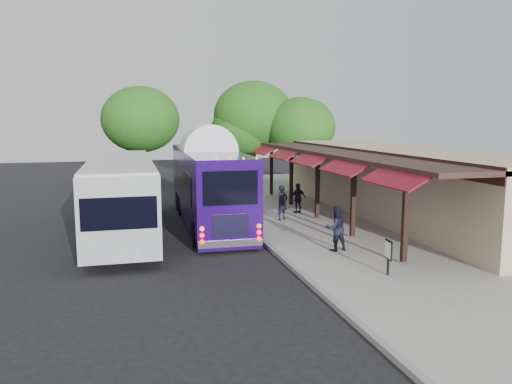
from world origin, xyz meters
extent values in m
plane|color=black|center=(0.00, 0.00, 0.00)|extent=(90.00, 90.00, 0.00)
cube|color=#9E9B93|center=(5.00, 4.00, 0.07)|extent=(10.00, 40.00, 0.15)
cube|color=gray|center=(0.05, 4.00, 0.07)|extent=(0.20, 40.00, 0.16)
cube|color=#C7B78A|center=(8.50, 4.00, 1.80)|extent=(5.00, 20.00, 3.60)
cube|color=black|center=(5.98, 4.00, 3.30)|extent=(0.06, 20.00, 0.60)
cube|color=#331E19|center=(4.90, 4.00, 3.40)|extent=(2.60, 20.00, 0.18)
cube|color=black|center=(3.78, -4.00, 1.80)|extent=(0.18, 0.18, 3.16)
cube|color=maroon|center=(3.35, -4.00, 3.15)|extent=(1.00, 3.20, 0.57)
cube|color=black|center=(3.78, 0.00, 1.80)|extent=(0.18, 0.18, 3.16)
cube|color=maroon|center=(3.35, 0.00, 3.15)|extent=(1.00, 3.20, 0.57)
cube|color=black|center=(3.78, 4.00, 1.80)|extent=(0.18, 0.18, 3.16)
cube|color=maroon|center=(3.35, 4.00, 3.15)|extent=(1.00, 3.20, 0.57)
cube|color=black|center=(3.78, 8.00, 1.80)|extent=(0.18, 0.18, 3.16)
cube|color=maroon|center=(3.35, 8.00, 3.15)|extent=(1.00, 3.20, 0.57)
cube|color=black|center=(3.78, 12.00, 1.80)|extent=(0.18, 0.18, 3.16)
cube|color=maroon|center=(3.35, 12.00, 3.15)|extent=(1.00, 3.20, 0.57)
sphere|color=teal|center=(4.20, -2.00, 2.88)|extent=(0.26, 0.26, 0.26)
sphere|color=teal|center=(4.20, 3.00, 2.88)|extent=(0.26, 0.26, 0.26)
sphere|color=teal|center=(4.20, 8.00, 2.88)|extent=(0.26, 0.26, 0.26)
cube|color=#270866|center=(-1.45, 5.20, 2.01)|extent=(2.82, 12.00, 3.13)
cube|color=#270866|center=(-1.45, 5.20, 0.30)|extent=(2.77, 11.88, 0.35)
ellipsoid|color=white|center=(-1.45, 5.20, 3.56)|extent=(2.82, 11.76, 0.56)
cube|color=black|center=(-1.45, -0.78, 2.54)|extent=(2.08, 0.08, 1.29)
cube|color=silver|center=(-1.45, -0.71, 0.42)|extent=(2.49, 0.24, 0.28)
sphere|color=#FF0C0C|center=(-2.54, -0.80, 0.68)|extent=(0.18, 0.18, 0.18)
sphere|color=#FF0C0C|center=(-0.36, -0.80, 0.68)|extent=(0.18, 0.18, 0.18)
cylinder|color=black|center=(-2.60, 0.66, 0.52)|extent=(0.32, 1.04, 1.03)
cylinder|color=black|center=(-0.30, 0.66, 0.52)|extent=(0.32, 1.04, 1.03)
cylinder|color=black|center=(-2.60, 9.02, 0.52)|extent=(0.32, 1.04, 1.03)
cylinder|color=black|center=(-0.30, 9.02, 0.52)|extent=(0.32, 1.04, 1.03)
cube|color=#94989C|center=(-5.57, 3.88, 1.81)|extent=(2.75, 12.42, 2.86)
cube|color=black|center=(-6.93, 3.88, 2.05)|extent=(0.07, 10.55, 1.08)
cube|color=black|center=(-4.21, 3.88, 2.05)|extent=(0.07, 10.55, 1.08)
cube|color=silver|center=(-5.57, 3.88, 3.28)|extent=(2.69, 12.18, 0.11)
cylinder|color=black|center=(-6.81, -0.46, 0.52)|extent=(0.31, 1.04, 1.04)
cylinder|color=black|center=(-4.33, -0.46, 0.52)|extent=(0.31, 1.04, 1.04)
cylinder|color=black|center=(-6.81, 7.60, 0.52)|extent=(0.31, 1.04, 1.04)
cylinder|color=black|center=(-4.33, 7.60, 0.52)|extent=(0.31, 1.04, 1.04)
imported|color=black|center=(2.06, 4.27, 1.01)|extent=(0.74, 0.65, 1.72)
imported|color=black|center=(2.24, -1.77, 1.01)|extent=(0.89, 0.72, 1.73)
imported|color=black|center=(3.40, 5.75, 0.95)|extent=(1.00, 0.60, 1.59)
imported|color=black|center=(1.94, 11.07, 1.14)|extent=(1.47, 1.23, 1.97)
cube|color=black|center=(2.62, -5.00, 0.72)|extent=(0.07, 0.07, 1.14)
cube|color=black|center=(2.62, -5.00, 0.98)|extent=(0.10, 0.52, 0.62)
cube|color=white|center=(2.59, -5.00, 0.98)|extent=(0.06, 0.43, 0.52)
cylinder|color=#382314|center=(3.66, 19.20, 1.47)|extent=(0.36, 0.36, 2.93)
ellipsoid|color=#1E5515|center=(3.66, 19.20, 4.33)|extent=(5.07, 5.07, 4.31)
cylinder|color=#382314|center=(4.46, 19.21, 1.81)|extent=(0.36, 0.36, 3.63)
ellipsoid|color=#1E5515|center=(4.46, 19.21, 5.36)|extent=(6.27, 6.27, 5.33)
cylinder|color=#382314|center=(7.52, 16.95, 1.52)|extent=(0.36, 0.36, 3.04)
ellipsoid|color=#1E5515|center=(7.52, 16.95, 4.49)|extent=(5.25, 5.25, 4.46)
cylinder|color=#382314|center=(-4.09, 20.57, 1.71)|extent=(0.36, 0.36, 3.43)
ellipsoid|color=#1E5515|center=(-4.09, 20.57, 5.06)|extent=(5.92, 5.92, 5.03)
camera|label=1|loc=(-5.34, -18.77, 5.07)|focal=35.00mm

